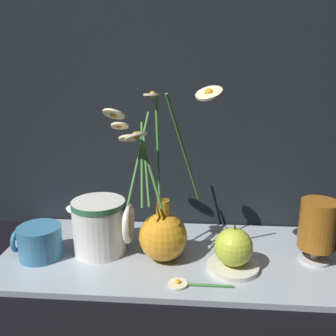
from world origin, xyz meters
TOP-DOWN VIEW (x-y plane):
  - ground_plane at (0.00, 0.00)m, footprint 6.00×6.00m
  - shelf at (0.00, 0.00)m, footprint 0.71×0.31m
  - vase_with_flowers at (-0.01, -0.02)m, footprint 0.24×0.16m
  - yellow_mug at (-0.27, -0.03)m, footprint 0.10×0.09m
  - ceramic_pitcher at (-0.15, 0.00)m, footprint 0.14×0.11m
  - tea_glass at (0.30, -0.01)m, footprint 0.07×0.07m
  - saucer_plate at (0.13, -0.05)m, footprint 0.10×0.10m
  - orange_fruit at (0.13, -0.05)m, footprint 0.08×0.08m
  - loose_daisy at (0.04, -0.11)m, footprint 0.12×0.04m

SIDE VIEW (x-z plane):
  - ground_plane at x=0.00m, z-range 0.00..0.00m
  - shelf at x=0.00m, z-range 0.00..0.01m
  - loose_daisy at x=0.04m, z-range 0.01..0.02m
  - saucer_plate at x=0.13m, z-range 0.01..0.02m
  - yellow_mug at x=-0.27m, z-range 0.01..0.08m
  - orange_fruit at x=0.13m, z-range 0.02..0.10m
  - ceramic_pitcher at x=-0.15m, z-range 0.01..0.14m
  - vase_with_flowers at x=-0.01m, z-range -0.10..0.26m
  - tea_glass at x=0.30m, z-range 0.02..0.16m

